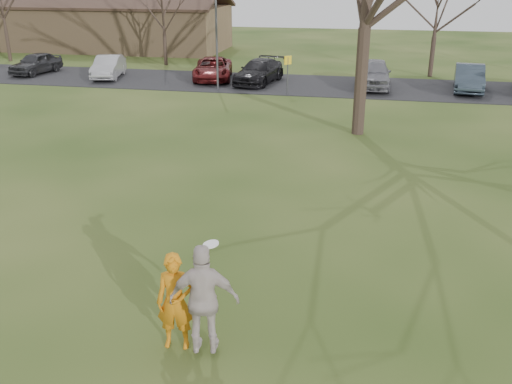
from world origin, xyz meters
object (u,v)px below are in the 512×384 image
car_1 (108,67)px  catching_play (204,300)px  car_0 (36,63)px  player_defender (175,302)px  car_5 (469,78)px  car_2 (213,69)px  lamp_post (216,16)px  car_3 (259,72)px  building (106,25)px  car_4 (373,73)px

car_1 → catching_play: catching_play is taller
car_0 → car_1: (5.24, -0.44, 0.00)m
player_defender → car_0: size_ratio=0.46×
car_5 → car_0: bearing=-174.3°
car_2 → car_1: bearing=174.4°
lamp_post → car_3: bearing=52.0°
building → car_4: bearing=-30.3°
car_5 → building: building is taller
car_3 → car_4: size_ratio=1.00×
car_3 → car_4: car_4 is taller
car_0 → car_1: size_ratio=0.96×
car_3 → car_5: bearing=9.8°
car_0 → lamp_post: 13.52m
car_0 → player_defender: bearing=-46.3°
car_2 → player_defender: bearing=-87.4°
catching_play → lamp_post: size_ratio=0.32×
car_4 → car_3: bearing=178.9°
player_defender → car_1: bearing=109.7°
building → player_defender: bearing=-62.9°
car_5 → building: 30.62m
car_1 → car_3: bearing=-11.7°
player_defender → building: bearing=109.0°
car_2 → car_3: bearing=-22.2°
car_3 → catching_play: 25.25m
player_defender → car_0: (-18.22, 25.06, -0.20)m
car_1 → building: building is taller
car_4 → lamp_post: (-8.48, -2.37, 3.14)m
player_defender → car_5: (8.28, 24.78, -0.15)m
car_1 → building: bearing=103.2°
car_3 → car_5: car_5 is taller
car_1 → catching_play: 28.24m
player_defender → lamp_post: bearing=95.4°
car_0 → building: 12.92m
car_0 → car_4: (21.32, -0.32, 0.13)m
catching_play → lamp_post: lamp_post is taller
car_2 → building: (-12.89, 12.55, 1.24)m
car_0 → car_2: (11.74, 0.26, -0.01)m
car_2 → car_3: car_3 is taller
car_0 → car_5: 26.50m
car_2 → car_3: (2.98, -0.55, 0.02)m
car_2 → car_3: 3.03m
car_1 → car_5: 21.26m
car_3 → car_5: size_ratio=1.08×
car_4 → player_defender: bearing=-98.0°
lamp_post → car_5: bearing=10.0°
car_3 → lamp_post: lamp_post is taller
player_defender → lamp_post: size_ratio=0.29×
car_2 → car_0: bearing=169.5°
car_1 → car_2: 6.54m
car_2 → car_5: (14.76, -0.54, 0.06)m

